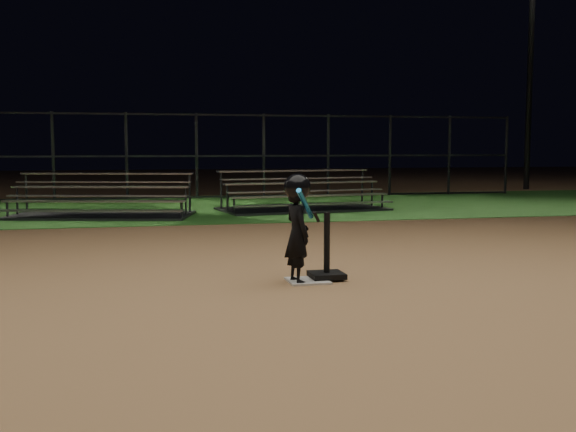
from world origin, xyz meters
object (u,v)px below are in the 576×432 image
at_px(bleacher_left, 101,208).
at_px(light_pole_right, 532,49).
at_px(batting_tee, 327,266).
at_px(child_batter, 297,225).
at_px(bleacher_right, 303,202).
at_px(home_plate, 308,281).

bearing_deg(bleacher_left, light_pole_right, 39.27).
bearing_deg(light_pole_right, batting_tee, -128.34).
bearing_deg(child_batter, bleacher_right, -25.80).
bearing_deg(home_plate, bleacher_right, 76.24).
distance_m(home_plate, light_pole_right, 19.79).
bearing_deg(bleacher_left, batting_tee, -56.75).
distance_m(batting_tee, bleacher_right, 8.73).
relative_size(home_plate, child_batter, 0.37).
distance_m(batting_tee, child_batter, 0.63).
relative_size(batting_tee, bleacher_left, 0.18).
bearing_deg(bleacher_right, home_plate, -111.81).
bearing_deg(bleacher_right, batting_tee, -110.37).
distance_m(child_batter, bleacher_left, 8.47).
bearing_deg(bleacher_right, light_pole_right, 24.59).
bearing_deg(home_plate, batting_tee, 18.20).
xyz_separation_m(batting_tee, child_batter, (-0.38, -0.12, 0.49)).
bearing_deg(light_pole_right, home_plate, -128.77).
height_order(child_batter, bleacher_left, child_batter).
distance_m(home_plate, child_batter, 0.65).
distance_m(home_plate, bleacher_right, 8.86).
bearing_deg(home_plate, light_pole_right, 51.23).
xyz_separation_m(bleacher_left, bleacher_right, (4.66, 0.55, 0.00)).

